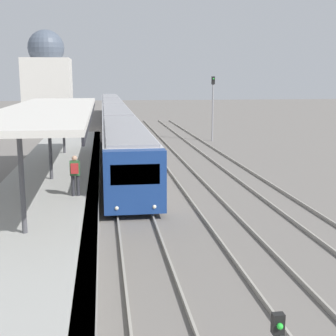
{
  "coord_description": "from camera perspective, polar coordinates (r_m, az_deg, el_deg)",
  "views": [
    {
      "loc": [
        -1.21,
        -2.38,
        5.67
      ],
      "look_at": [
        1.73,
        18.69,
        1.56
      ],
      "focal_mm": 50.0,
      "sensor_mm": 36.0,
      "label": 1
    }
  ],
  "objects": [
    {
      "name": "signal_mast_far",
      "position": [
        42.75,
        5.49,
        8.09
      ],
      "size": [
        0.28,
        0.29,
        5.8
      ],
      "color": "gray",
      "rests_on": "ground_plane"
    },
    {
      "name": "person_on_platform",
      "position": [
        19.28,
        -11.27,
        -0.51
      ],
      "size": [
        0.4,
        0.4,
        1.66
      ],
      "color": "#2D2D33",
      "rests_on": "station_platform"
    },
    {
      "name": "train_near",
      "position": [
        50.56,
        -6.58,
        6.29
      ],
      "size": [
        2.54,
        64.57,
        2.96
      ],
      "color": "navy",
      "rests_on": "ground_plane"
    },
    {
      "name": "distant_domed_building",
      "position": [
        52.37,
        -14.45,
        9.81
      ],
      "size": [
        4.94,
        4.94,
        10.67
      ],
      "color": "silver",
      "rests_on": "ground_plane"
    },
    {
      "name": "platform_canopy",
      "position": [
        22.54,
        -14.26,
        6.85
      ],
      "size": [
        4.0,
        19.97,
        3.4
      ],
      "color": "beige",
      "rests_on": "station_platform"
    }
  ]
}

